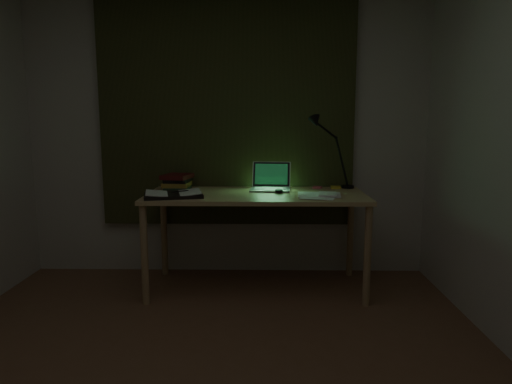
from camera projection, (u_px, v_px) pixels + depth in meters
The scene contains 11 objects.
wall_back at pixel (227, 133), 4.01m from camera, with size 3.50×0.00×2.50m, color beige.
curtain at pixel (227, 110), 3.94m from camera, with size 2.20×0.06×2.00m, color #2A3018.
desk at pixel (256, 242), 3.68m from camera, with size 1.73×0.76×0.79m, color tan, non-canonical shape.
laptop at pixel (270, 177), 3.75m from camera, with size 0.32×0.36×0.23m, color #B1B1B5, non-canonical shape.
open_textbook at pixel (173, 194), 3.47m from camera, with size 0.43×0.31×0.04m, color silver, non-canonical shape.
book_stack at pixel (178, 182), 3.81m from camera, with size 0.21×0.25×0.13m, color silver, non-canonical shape.
loose_papers at pixel (321, 194), 3.53m from camera, with size 0.31×0.33×0.02m, color white, non-canonical shape.
mouse at pixel (279, 191), 3.63m from camera, with size 0.06×0.10×0.04m, color black.
sticky_yellow at pixel (336, 187), 3.89m from camera, with size 0.08×0.08×0.02m, color gold.
sticky_pink at pixel (317, 187), 3.90m from camera, with size 0.07×0.07×0.02m, color #EB5B73.
desk_lamp at pixel (349, 154), 3.86m from camera, with size 0.39×0.30×0.58m, color black, non-canonical shape.
Camera 1 is at (0.32, -2.03, 1.37)m, focal length 32.00 mm.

